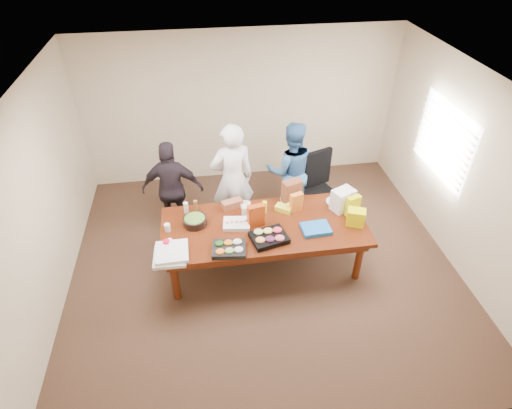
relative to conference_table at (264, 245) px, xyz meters
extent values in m
cube|color=#47301E|center=(0.00, 0.00, -0.39)|extent=(5.50, 5.00, 0.02)
cube|color=white|center=(0.00, 0.00, 2.33)|extent=(5.50, 5.00, 0.02)
cube|color=beige|center=(0.00, 2.50, 0.98)|extent=(5.50, 0.04, 2.70)
cube|color=beige|center=(0.00, -2.50, 0.98)|extent=(5.50, 0.04, 2.70)
cube|color=beige|center=(-2.75, 0.00, 0.98)|extent=(0.04, 5.00, 2.70)
cube|color=beige|center=(2.75, 0.00, 0.98)|extent=(0.04, 5.00, 2.70)
cube|color=white|center=(2.72, 0.60, 1.12)|extent=(0.03, 1.40, 1.10)
cube|color=beige|center=(2.68, 0.60, 1.12)|extent=(0.04, 1.36, 1.00)
cube|color=#4C1C0F|center=(0.00, 0.00, 0.00)|extent=(2.80, 1.20, 0.75)
cube|color=black|center=(1.04, 0.90, 0.19)|extent=(0.74, 0.74, 1.14)
imported|color=white|center=(-0.33, 0.95, 0.54)|extent=(0.73, 0.55, 1.83)
imported|color=teal|center=(0.62, 1.18, 0.45)|extent=(0.86, 0.70, 1.66)
imported|color=black|center=(-1.24, 1.00, 0.41)|extent=(0.96, 0.50, 1.58)
cube|color=black|center=(-0.52, -0.44, 0.41)|extent=(0.46, 0.38, 0.06)
cube|color=black|center=(0.02, -0.30, 0.41)|extent=(0.53, 0.46, 0.07)
cube|color=white|center=(-0.37, 0.04, 0.41)|extent=(0.39, 0.31, 0.06)
cylinder|color=black|center=(-0.93, 0.16, 0.43)|extent=(0.36, 0.36, 0.11)
cube|color=blue|center=(0.67, -0.21, 0.40)|extent=(0.39, 0.30, 0.06)
cube|color=#AB3910|center=(-0.11, 0.02, 0.54)|extent=(0.24, 0.13, 0.33)
cube|color=#DEDD07|center=(1.26, 0.05, 0.53)|extent=(0.22, 0.14, 0.31)
cube|color=orange|center=(0.50, 0.26, 0.52)|extent=(0.20, 0.14, 0.29)
cylinder|color=white|center=(-0.23, 0.27, 0.44)|extent=(0.11, 0.11, 0.14)
cylinder|color=#E2EE15|center=(0.05, 0.27, 0.47)|extent=(0.08, 0.08, 0.19)
cylinder|color=brown|center=(-0.91, 0.46, 0.46)|extent=(0.07, 0.07, 0.18)
cylinder|color=#F0E5CE|center=(-1.04, 0.40, 0.47)|extent=(0.07, 0.07, 0.19)
cube|color=yellow|center=(0.33, 0.28, 0.41)|extent=(0.27, 0.24, 0.08)
cube|color=#975336|center=(-0.39, 0.46, 0.43)|extent=(0.32, 0.21, 0.12)
cube|color=brown|center=(0.48, 0.48, 0.55)|extent=(0.31, 0.24, 0.35)
cylinder|color=red|center=(-1.30, -0.26, 0.43)|extent=(0.09, 0.09, 0.12)
cylinder|color=white|center=(-1.26, -0.25, 0.43)|extent=(0.08, 0.08, 0.11)
cylinder|color=white|center=(-1.30, 0.07, 0.43)|extent=(0.10, 0.10, 0.11)
cube|color=silver|center=(-1.26, -0.45, 0.40)|extent=(0.41, 0.41, 0.05)
cube|color=white|center=(-1.23, -0.42, 0.44)|extent=(0.41, 0.41, 0.05)
cylinder|color=silver|center=(1.11, 0.37, 0.38)|extent=(0.32, 0.32, 0.01)
cylinder|color=silver|center=(0.46, 0.52, 0.38)|extent=(0.29, 0.29, 0.02)
cylinder|color=beige|center=(0.47, 0.35, 0.41)|extent=(0.19, 0.19, 0.06)
cylinder|color=beige|center=(-0.20, 0.45, 0.41)|extent=(0.16, 0.16, 0.06)
cube|color=white|center=(1.16, 0.20, 0.54)|extent=(0.36, 0.32, 0.32)
cube|color=#E3DD02|center=(1.23, -0.16, 0.50)|extent=(0.28, 0.24, 0.24)
camera|label=1|loc=(-0.74, -4.29, 4.04)|focal=29.18mm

